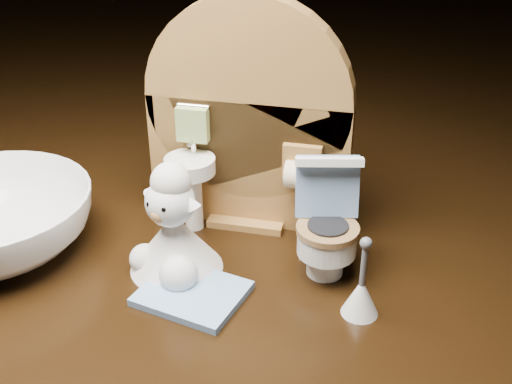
{
  "coord_description": "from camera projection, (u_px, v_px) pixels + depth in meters",
  "views": [
    {
      "loc": [
        0.09,
        -0.3,
        0.23
      ],
      "look_at": [
        0.01,
        0.02,
        0.05
      ],
      "focal_mm": 45.0,
      "sensor_mm": 36.0,
      "label": 1
    }
  ],
  "objects": [
    {
      "name": "plush_lamb",
      "position": [
        173.0,
        234.0,
        0.37
      ],
      "size": [
        0.06,
        0.06,
        0.07
      ],
      "rotation": [
        0.0,
        0.0,
        -0.31
      ],
      "color": "white",
      "rests_on": "ground"
    },
    {
      "name": "toy_toilet",
      "position": [
        326.0,
        229.0,
        0.37
      ],
      "size": [
        0.04,
        0.05,
        0.07
      ],
      "rotation": [
        0.0,
        0.0,
        0.22
      ],
      "color": "white",
      "rests_on": "ground"
    },
    {
      "name": "backdrop_panel",
      "position": [
        247.0,
        130.0,
        0.4
      ],
      "size": [
        0.13,
        0.05,
        0.15
      ],
      "color": "olive",
      "rests_on": "ground"
    },
    {
      "name": "toilet_brush",
      "position": [
        361.0,
        294.0,
        0.34
      ],
      "size": [
        0.02,
        0.02,
        0.05
      ],
      "color": "white",
      "rests_on": "ground"
    },
    {
      "name": "bath_mat",
      "position": [
        192.0,
        293.0,
        0.36
      ],
      "size": [
        0.06,
        0.06,
        0.0
      ],
      "primitive_type": "cube",
      "rotation": [
        0.0,
        0.0,
        -0.22
      ],
      "color": "#779DCA",
      "rests_on": "ground"
    }
  ]
}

